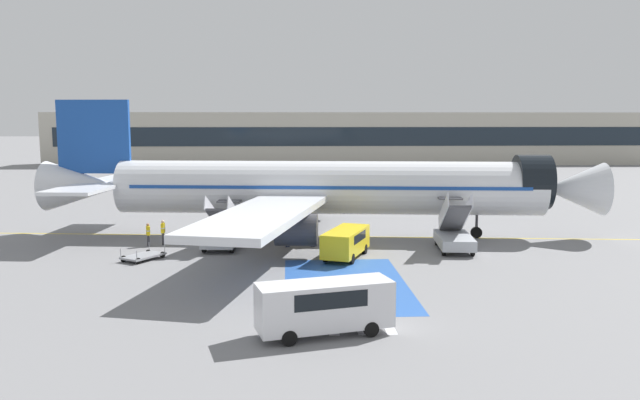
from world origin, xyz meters
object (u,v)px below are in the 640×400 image
(service_van_0, at_px, (346,241))
(ground_crew_2, at_px, (163,231))
(boarding_stairs_aft, at_px, (223,234))
(ground_crew_0, at_px, (148,233))
(ground_crew_3, at_px, (313,234))
(baggage_cart, at_px, (143,256))
(ground_crew_1, at_px, (288,233))
(terminal_building, at_px, (357,138))
(fuel_tanker, at_px, (259,186))
(airliner, at_px, (320,188))
(boarding_stairs_forward, at_px, (454,236))
(service_van_1, at_px, (325,303))

(service_van_0, relative_size, ground_crew_2, 3.00)
(boarding_stairs_aft, height_order, ground_crew_0, boarding_stairs_aft)
(ground_crew_2, relative_size, ground_crew_3, 1.12)
(baggage_cart, height_order, ground_crew_3, ground_crew_3)
(ground_crew_1, distance_m, terminal_building, 83.88)
(fuel_tanker, distance_m, ground_crew_1, 25.40)
(airliner, bearing_deg, fuel_tanker, -159.24)
(service_van_0, height_order, ground_crew_3, service_van_0)
(ground_crew_1, relative_size, ground_crew_3, 1.06)
(airliner, height_order, boarding_stairs_aft, airliner)
(airliner, distance_m, ground_crew_2, 11.88)
(airliner, xyz_separation_m, terminal_building, (11.56, 78.72, 1.41))
(boarding_stairs_forward, relative_size, service_van_1, 0.93)
(baggage_cart, xyz_separation_m, ground_crew_0, (-0.63, 4.36, 0.68))
(ground_crew_1, xyz_separation_m, ground_crew_2, (-8.80, 1.24, 0.06))
(boarding_stairs_forward, distance_m, service_van_0, 7.81)
(ground_crew_2, bearing_deg, terminal_building, -14.03)
(terminal_building, bearing_deg, airliner, -98.35)
(boarding_stairs_forward, height_order, ground_crew_3, boarding_stairs_forward)
(service_van_1, height_order, ground_crew_2, service_van_1)
(service_van_0, bearing_deg, boarding_stairs_aft, 177.76)
(airliner, xyz_separation_m, ground_crew_1, (-2.47, -3.87, -2.74))
(fuel_tanker, xyz_separation_m, ground_crew_1, (3.10, -25.20, -0.71))
(airliner, relative_size, boarding_stairs_forward, 7.80)
(ground_crew_2, height_order, terminal_building, terminal_building)
(service_van_0, xyz_separation_m, baggage_cart, (-12.85, 0.05, -0.86))
(boarding_stairs_aft, height_order, fuel_tanker, boarding_stairs_aft)
(fuel_tanker, height_order, ground_crew_1, fuel_tanker)
(fuel_tanker, relative_size, baggage_cart, 3.59)
(ground_crew_1, bearing_deg, ground_crew_0, -29.99)
(airliner, relative_size, ground_crew_1, 24.88)
(service_van_0, bearing_deg, terminal_building, 104.98)
(service_van_0, distance_m, service_van_1, 14.54)
(ground_crew_0, relative_size, ground_crew_2, 0.92)
(boarding_stairs_forward, bearing_deg, fuel_tanker, 124.31)
(fuel_tanker, bearing_deg, service_van_0, 13.09)
(ground_crew_2, bearing_deg, fuel_tanker, -11.74)
(boarding_stairs_forward, relative_size, fuel_tanker, 0.50)
(baggage_cart, bearing_deg, boarding_stairs_aft, 70.54)
(service_van_0, height_order, baggage_cart, service_van_0)
(service_van_0, xyz_separation_m, service_van_1, (-2.21, -14.37, 0.21))
(baggage_cart, xyz_separation_m, ground_crew_3, (10.88, 3.61, 0.65))
(airliner, xyz_separation_m, ground_crew_2, (-11.27, -2.63, -2.68))
(boarding_stairs_aft, height_order, service_van_1, boarding_stairs_aft)
(service_van_1, relative_size, ground_crew_3, 3.66)
(ground_crew_0, xyz_separation_m, ground_crew_2, (0.95, 0.42, 0.09))
(ground_crew_2, distance_m, ground_crew_3, 10.62)
(airliner, distance_m, terminal_building, 79.58)
(ground_crew_1, bearing_deg, ground_crew_3, 156.87)
(terminal_building, bearing_deg, ground_crew_0, -106.21)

